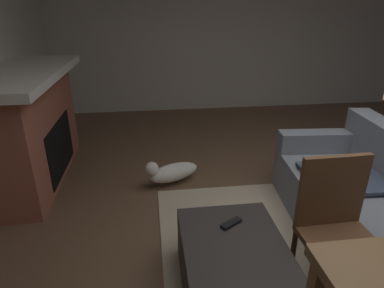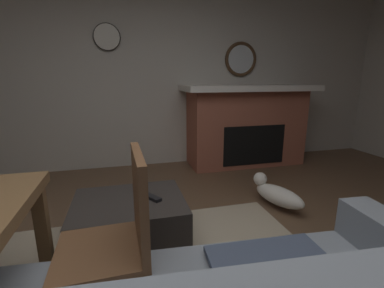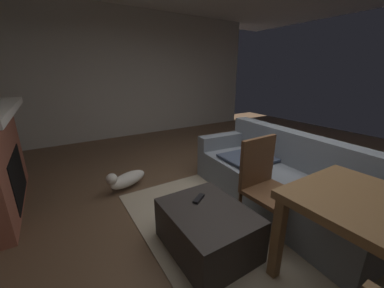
% 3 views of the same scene
% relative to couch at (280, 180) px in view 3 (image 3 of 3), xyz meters
% --- Properties ---
extents(floor, '(9.54, 9.54, 0.00)m').
position_rel_couch_xyz_m(floor, '(-0.04, -0.31, -0.30)').
color(floor, brown).
extents(wall_left, '(0.12, 6.34, 2.88)m').
position_rel_couch_xyz_m(wall_left, '(-4.01, -0.31, 1.14)').
color(wall_left, beige).
rests_on(wall_left, ground).
extents(area_rug, '(2.60, 2.00, 0.01)m').
position_rel_couch_xyz_m(area_rug, '(0.15, -0.61, -0.29)').
color(area_rug, tan).
rests_on(area_rug, ground).
extents(couch, '(2.33, 1.06, 0.83)m').
position_rel_couch_xyz_m(couch, '(0.00, 0.00, 0.00)').
color(couch, slate).
rests_on(couch, ground).
extents(ottoman_coffee_table, '(0.81, 0.64, 0.40)m').
position_rel_couch_xyz_m(ottoman_coffee_table, '(0.15, -1.17, -0.10)').
color(ottoman_coffee_table, '#2D2826').
rests_on(ottoman_coffee_table, ground).
extents(tv_remote, '(0.13, 0.16, 0.02)m').
position_rel_couch_xyz_m(tv_remote, '(-0.02, -1.15, 0.11)').
color(tv_remote, black).
rests_on(tv_remote, ottoman_coffee_table).
extents(dining_chair_west, '(0.45, 0.45, 0.93)m').
position_rel_couch_xyz_m(dining_chair_west, '(0.21, -0.54, 0.22)').
color(dining_chair_west, brown).
rests_on(dining_chair_west, ground).
extents(small_dog, '(0.37, 0.58, 0.27)m').
position_rel_couch_xyz_m(small_dog, '(-1.28, -1.47, -0.14)').
color(small_dog, silver).
rests_on(small_dog, ground).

